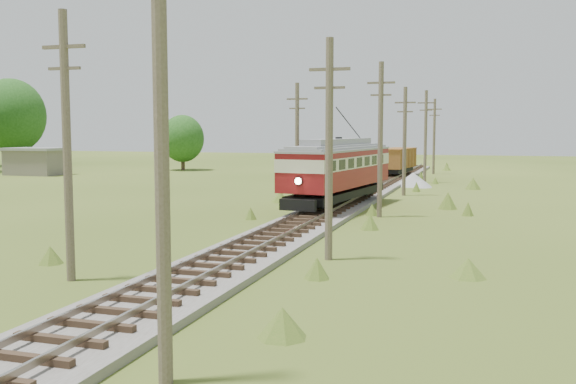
% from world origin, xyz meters
% --- Properties ---
extents(railbed_main, '(3.60, 96.00, 0.57)m').
position_xyz_m(railbed_main, '(0.00, 34.00, 0.19)').
color(railbed_main, '#605B54').
rests_on(railbed_main, ground).
extents(streetcar, '(4.66, 13.25, 6.00)m').
position_xyz_m(streetcar, '(-0.00, 34.23, 2.76)').
color(streetcar, black).
rests_on(streetcar, ground).
extents(gondola, '(3.37, 8.11, 2.62)m').
position_xyz_m(gondola, '(0.00, 62.22, 1.98)').
color(gondola, black).
rests_on(gondola, ground).
extents(gravel_pile, '(3.47, 3.68, 1.26)m').
position_xyz_m(gravel_pile, '(2.91, 52.41, 0.59)').
color(gravel_pile, gray).
rests_on(gravel_pile, ground).
extents(utility_pole_r_1, '(0.30, 0.30, 8.80)m').
position_xyz_m(utility_pole_r_1, '(3.10, 5.00, 4.40)').
color(utility_pole_r_1, brown).
rests_on(utility_pole_r_1, ground).
extents(utility_pole_r_2, '(1.60, 0.30, 8.60)m').
position_xyz_m(utility_pole_r_2, '(3.30, 18.00, 4.42)').
color(utility_pole_r_2, brown).
rests_on(utility_pole_r_2, ground).
extents(utility_pole_r_3, '(1.60, 0.30, 9.00)m').
position_xyz_m(utility_pole_r_3, '(3.20, 31.00, 4.63)').
color(utility_pole_r_3, brown).
rests_on(utility_pole_r_3, ground).
extents(utility_pole_r_4, '(1.60, 0.30, 8.40)m').
position_xyz_m(utility_pole_r_4, '(3.00, 44.00, 4.32)').
color(utility_pole_r_4, brown).
rests_on(utility_pole_r_4, ground).
extents(utility_pole_r_5, '(1.60, 0.30, 8.90)m').
position_xyz_m(utility_pole_r_5, '(3.40, 57.00, 4.58)').
color(utility_pole_r_5, brown).
rests_on(utility_pole_r_5, ground).
extents(utility_pole_r_6, '(1.60, 0.30, 8.70)m').
position_xyz_m(utility_pole_r_6, '(3.20, 70.00, 4.47)').
color(utility_pole_r_6, brown).
rests_on(utility_pole_r_6, ground).
extents(utility_pole_l_a, '(1.60, 0.30, 9.00)m').
position_xyz_m(utility_pole_l_a, '(-4.20, 12.00, 4.63)').
color(utility_pole_l_a, brown).
rests_on(utility_pole_l_a, ground).
extents(utility_pole_l_b, '(1.60, 0.30, 8.60)m').
position_xyz_m(utility_pole_l_b, '(-4.50, 40.00, 4.42)').
color(utility_pole_l_b, brown).
rests_on(utility_pole_l_b, ground).
extents(tree_left_5, '(9.66, 9.66, 12.44)m').
position_xyz_m(tree_left_5, '(-56.00, 70.00, 7.12)').
color(tree_left_5, '#38281C').
rests_on(tree_left_5, ground).
extents(tree_mid_a, '(5.46, 5.46, 7.03)m').
position_xyz_m(tree_mid_a, '(-28.00, 68.00, 4.02)').
color(tree_mid_a, '#38281C').
rests_on(tree_mid_a, ground).
extents(shed, '(6.40, 4.40, 3.10)m').
position_xyz_m(shed, '(-40.00, 55.00, 1.57)').
color(shed, slate).
rests_on(shed, ground).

